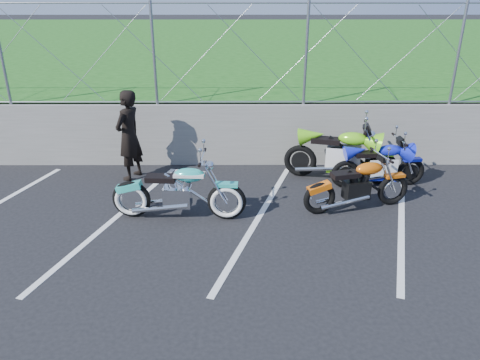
{
  "coord_description": "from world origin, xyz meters",
  "views": [
    {
      "loc": [
        -0.33,
        -5.92,
        3.73
      ],
      "look_at": [
        -0.31,
        1.3,
        0.56
      ],
      "focal_mm": 35.0,
      "sensor_mm": 36.0,
      "label": 1
    }
  ],
  "objects_px": {
    "naked_orange": "(359,187)",
    "cruiser_turquoise": "(180,194)",
    "person_standing": "(129,135)",
    "sportbike_blue": "(380,166)",
    "sportbike_green": "(342,157)"
  },
  "relations": [
    {
      "from": "naked_orange",
      "to": "cruiser_turquoise",
      "type": "bearing_deg",
      "value": 171.55
    },
    {
      "from": "naked_orange",
      "to": "person_standing",
      "type": "relative_size",
      "value": 1.08
    },
    {
      "from": "sportbike_blue",
      "to": "person_standing",
      "type": "relative_size",
      "value": 1.03
    },
    {
      "from": "naked_orange",
      "to": "person_standing",
      "type": "height_order",
      "value": "person_standing"
    },
    {
      "from": "naked_orange",
      "to": "sportbike_green",
      "type": "height_order",
      "value": "sportbike_green"
    },
    {
      "from": "cruiser_turquoise",
      "to": "sportbike_green",
      "type": "bearing_deg",
      "value": 31.1
    },
    {
      "from": "naked_orange",
      "to": "person_standing",
      "type": "distance_m",
      "value": 4.43
    },
    {
      "from": "naked_orange",
      "to": "sportbike_green",
      "type": "distance_m",
      "value": 1.26
    },
    {
      "from": "person_standing",
      "to": "sportbike_blue",
      "type": "bearing_deg",
      "value": 109.29
    },
    {
      "from": "naked_orange",
      "to": "sportbike_blue",
      "type": "height_order",
      "value": "naked_orange"
    },
    {
      "from": "cruiser_turquoise",
      "to": "person_standing",
      "type": "distance_m",
      "value": 2.1
    },
    {
      "from": "cruiser_turquoise",
      "to": "sportbike_blue",
      "type": "bearing_deg",
      "value": 22.54
    },
    {
      "from": "cruiser_turquoise",
      "to": "naked_orange",
      "type": "xyz_separation_m",
      "value": [
        3.02,
        0.32,
        -0.03
      ]
    },
    {
      "from": "cruiser_turquoise",
      "to": "naked_orange",
      "type": "distance_m",
      "value": 3.03
    },
    {
      "from": "sportbike_blue",
      "to": "sportbike_green",
      "type": "bearing_deg",
      "value": 151.59
    }
  ]
}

